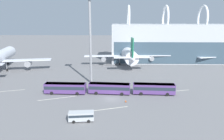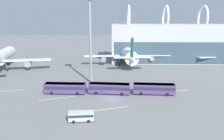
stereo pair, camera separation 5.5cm
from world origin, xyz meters
name	(u,v)px [view 2 (the right image)]	position (x,y,z in m)	size (l,w,h in m)	color
ground_plane	(111,99)	(0.00, 0.00, 0.00)	(440.00, 440.00, 0.00)	slate
terminal_building	(219,42)	(52.68, 54.83, 9.63)	(107.55, 19.41, 27.99)	#B2B7BC
airliner_at_gate_far	(127,53)	(6.27, 45.93, 5.41)	(40.51, 38.03, 14.00)	silver
shuttle_bus_0	(65,88)	(-13.72, 4.05, 1.85)	(12.16, 3.12, 3.14)	#56387A
shuttle_bus_1	(109,88)	(-0.74, 4.19, 1.85)	(12.25, 3.65, 3.14)	#56387A
shuttle_bus_2	(154,88)	(12.24, 4.10, 1.85)	(12.20, 3.36, 3.14)	#56387A
service_van_foreground	(81,116)	(-6.19, -13.39, 1.27)	(5.64, 2.57, 2.15)	#B2B7BC
floodlight_mast	(90,32)	(-7.35, 14.97, 17.30)	(2.78, 2.78, 28.54)	gray
lane_stripe_0	(105,109)	(-1.48, -7.07, 0.00)	(11.94, 0.25, 0.01)	silver
lane_stripe_3	(178,91)	(20.09, 7.31, 0.00)	(7.68, 0.25, 0.01)	silver
lane_stripe_4	(8,91)	(-31.90, 5.89, 0.00)	(9.69, 0.25, 0.01)	silver
lane_stripe_5	(58,98)	(-15.02, 0.11, 0.00)	(10.80, 0.25, 0.01)	silver
traffic_cone_0	(126,101)	(3.84, -2.19, 0.28)	(0.53, 0.53, 0.58)	black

